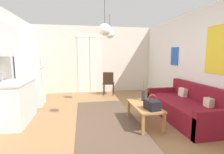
{
  "coord_description": "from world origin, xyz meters",
  "views": [
    {
      "loc": [
        -0.5,
        -3.14,
        1.49
      ],
      "look_at": [
        0.26,
        0.97,
        0.93
      ],
      "focal_mm": 26.5,
      "sensor_mm": 36.0,
      "label": 1
    }
  ],
  "objects_px": {
    "pendant_lamp_far": "(109,33)",
    "bamboo_vase": "(143,95)",
    "coffee_table": "(145,107)",
    "accent_chair": "(108,82)",
    "refrigerator": "(31,75)",
    "couch": "(187,108)",
    "handbag": "(152,105)",
    "pendant_lamp_near": "(105,30)"
  },
  "relations": [
    {
      "from": "pendant_lamp_far",
      "to": "bamboo_vase",
      "type": "bearing_deg",
      "value": -62.46
    },
    {
      "from": "coffee_table",
      "to": "accent_chair",
      "type": "distance_m",
      "value": 2.76
    },
    {
      "from": "bamboo_vase",
      "to": "refrigerator",
      "type": "height_order",
      "value": "refrigerator"
    },
    {
      "from": "couch",
      "to": "pendant_lamp_far",
      "type": "bearing_deg",
      "value": 140.19
    },
    {
      "from": "accent_chair",
      "to": "handbag",
      "type": "bearing_deg",
      "value": 111.87
    },
    {
      "from": "handbag",
      "to": "refrigerator",
      "type": "xyz_separation_m",
      "value": [
        -2.77,
        2.18,
        0.37
      ]
    },
    {
      "from": "pendant_lamp_near",
      "to": "accent_chair",
      "type": "bearing_deg",
      "value": 79.27
    },
    {
      "from": "pendant_lamp_far",
      "to": "couch",
      "type": "bearing_deg",
      "value": -39.81
    },
    {
      "from": "couch",
      "to": "accent_chair",
      "type": "relative_size",
      "value": 2.4
    },
    {
      "from": "coffee_table",
      "to": "bamboo_vase",
      "type": "relative_size",
      "value": 2.19
    },
    {
      "from": "pendant_lamp_far",
      "to": "refrigerator",
      "type": "bearing_deg",
      "value": 169.97
    },
    {
      "from": "bamboo_vase",
      "to": "couch",
      "type": "bearing_deg",
      "value": -10.69
    },
    {
      "from": "couch",
      "to": "coffee_table",
      "type": "height_order",
      "value": "couch"
    },
    {
      "from": "bamboo_vase",
      "to": "handbag",
      "type": "bearing_deg",
      "value": -95.84
    },
    {
      "from": "refrigerator",
      "to": "coffee_table",
      "type": "bearing_deg",
      "value": -34.32
    },
    {
      "from": "coffee_table",
      "to": "refrigerator",
      "type": "relative_size",
      "value": 0.57
    },
    {
      "from": "handbag",
      "to": "pendant_lamp_far",
      "type": "relative_size",
      "value": 0.51
    },
    {
      "from": "pendant_lamp_near",
      "to": "coffee_table",
      "type": "bearing_deg",
      "value": -7.99
    },
    {
      "from": "handbag",
      "to": "refrigerator",
      "type": "height_order",
      "value": "refrigerator"
    },
    {
      "from": "coffee_table",
      "to": "handbag",
      "type": "height_order",
      "value": "handbag"
    },
    {
      "from": "couch",
      "to": "handbag",
      "type": "xyz_separation_m",
      "value": [
        -1.08,
        -0.44,
        0.27
      ]
    },
    {
      "from": "refrigerator",
      "to": "pendant_lamp_far",
      "type": "height_order",
      "value": "pendant_lamp_far"
    },
    {
      "from": "bamboo_vase",
      "to": "pendant_lamp_near",
      "type": "distance_m",
      "value": 1.71
    },
    {
      "from": "handbag",
      "to": "pendant_lamp_near",
      "type": "height_order",
      "value": "pendant_lamp_near"
    },
    {
      "from": "couch",
      "to": "pendant_lamp_far",
      "type": "relative_size",
      "value": 3.16
    },
    {
      "from": "bamboo_vase",
      "to": "pendant_lamp_far",
      "type": "distance_m",
      "value": 2.01
    },
    {
      "from": "coffee_table",
      "to": "bamboo_vase",
      "type": "height_order",
      "value": "bamboo_vase"
    },
    {
      "from": "refrigerator",
      "to": "couch",
      "type": "bearing_deg",
      "value": -24.32
    },
    {
      "from": "couch",
      "to": "accent_chair",
      "type": "height_order",
      "value": "accent_chair"
    },
    {
      "from": "coffee_table",
      "to": "pendant_lamp_near",
      "type": "height_order",
      "value": "pendant_lamp_near"
    },
    {
      "from": "coffee_table",
      "to": "bamboo_vase",
      "type": "bearing_deg",
      "value": 73.69
    },
    {
      "from": "refrigerator",
      "to": "pendant_lamp_near",
      "type": "height_order",
      "value": "pendant_lamp_near"
    },
    {
      "from": "coffee_table",
      "to": "pendant_lamp_near",
      "type": "relative_size",
      "value": 1.39
    },
    {
      "from": "coffee_table",
      "to": "accent_chair",
      "type": "relative_size",
      "value": 1.18
    },
    {
      "from": "handbag",
      "to": "accent_chair",
      "type": "xyz_separation_m",
      "value": [
        -0.36,
        3.05,
        -0.04
      ]
    },
    {
      "from": "pendant_lamp_far",
      "to": "handbag",
      "type": "bearing_deg",
      "value": -73.28
    },
    {
      "from": "couch",
      "to": "pendant_lamp_far",
      "type": "height_order",
      "value": "pendant_lamp_far"
    },
    {
      "from": "handbag",
      "to": "pendant_lamp_near",
      "type": "distance_m",
      "value": 1.75
    },
    {
      "from": "couch",
      "to": "bamboo_vase",
      "type": "distance_m",
      "value": 1.07
    },
    {
      "from": "bamboo_vase",
      "to": "handbag",
      "type": "height_order",
      "value": "bamboo_vase"
    },
    {
      "from": "couch",
      "to": "accent_chair",
      "type": "distance_m",
      "value": 2.98
    },
    {
      "from": "handbag",
      "to": "coffee_table",
      "type": "bearing_deg",
      "value": 95.55
    }
  ]
}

